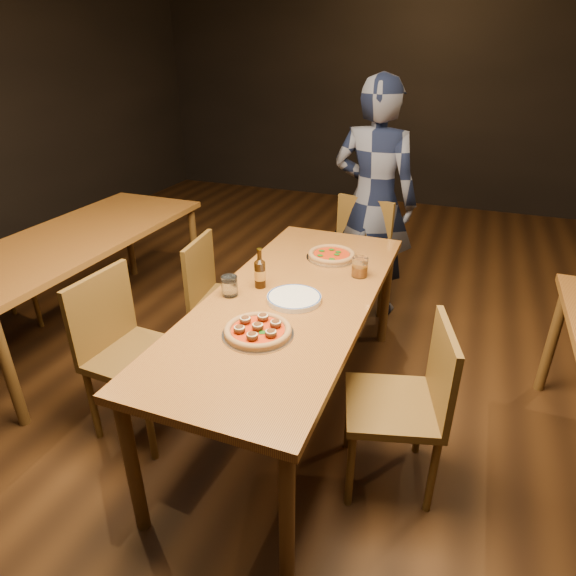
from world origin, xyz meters
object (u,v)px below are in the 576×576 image
(table_left, at_px, (75,245))
(plate_stack, at_px, (294,298))
(chair_main_nw, at_px, (138,355))
(chair_end, at_px, (349,263))
(beer_bottle, at_px, (260,274))
(table_main, at_px, (291,308))
(water_glass, at_px, (230,286))
(chair_main_sw, at_px, (229,301))
(chair_main_e, at_px, (392,404))
(pizza_meatball, at_px, (258,330))
(pizza_margherita, at_px, (332,255))
(diner, at_px, (374,201))
(amber_glass, at_px, (360,267))

(table_left, distance_m, plate_stack, 1.76)
(table_left, height_order, chair_main_nw, chair_main_nw)
(chair_main_nw, xyz_separation_m, chair_end, (0.72, 1.53, 0.01))
(chair_main_nw, distance_m, beer_bottle, 0.76)
(table_main, height_order, chair_end, chair_end)
(table_left, distance_m, water_glass, 1.46)
(chair_main_sw, relative_size, beer_bottle, 4.10)
(table_left, relative_size, chair_main_e, 2.24)
(pizza_meatball, relative_size, plate_stack, 1.17)
(table_main, relative_size, chair_main_e, 2.24)
(pizza_margherita, xyz_separation_m, beer_bottle, (-0.24, -0.51, 0.06))
(table_main, bearing_deg, table_left, 169.99)
(chair_main_sw, distance_m, pizza_meatball, 0.99)
(table_main, bearing_deg, chair_main_nw, -150.60)
(table_main, relative_size, diner, 1.14)
(chair_end, bearing_deg, chair_main_nw, -101.56)
(pizza_margherita, relative_size, water_glass, 2.92)
(chair_main_nw, height_order, beer_bottle, beer_bottle)
(plate_stack, relative_size, diner, 0.16)
(chair_end, bearing_deg, diner, 85.27)
(table_left, distance_m, chair_end, 1.92)
(table_main, height_order, chair_main_sw, chair_main_sw)
(table_main, distance_m, chair_end, 1.15)
(chair_main_e, height_order, chair_end, chair_end)
(chair_main_sw, bearing_deg, table_main, -128.94)
(table_main, distance_m, amber_glass, 0.47)
(table_main, distance_m, chair_main_sw, 0.70)
(water_glass, bearing_deg, chair_main_nw, -143.86)
(chair_main_sw, relative_size, chair_main_e, 0.98)
(chair_main_e, relative_size, amber_glass, 8.07)
(amber_glass, bearing_deg, chair_main_nw, -141.93)
(diner, bearing_deg, chair_main_sw, 65.39)
(plate_stack, xyz_separation_m, water_glass, (-0.33, -0.06, 0.04))
(chair_main_sw, bearing_deg, water_glass, -157.07)
(pizza_margherita, height_order, water_glass, water_glass)
(plate_stack, bearing_deg, chair_main_nw, -154.18)
(pizza_margherita, relative_size, plate_stack, 1.11)
(chair_main_e, xyz_separation_m, water_glass, (-0.90, 0.18, 0.36))
(chair_main_e, distance_m, chair_end, 1.52)
(table_main, relative_size, beer_bottle, 9.36)
(table_left, relative_size, pizza_margherita, 6.56)
(chair_main_sw, distance_m, plate_stack, 0.78)
(chair_main_e, height_order, water_glass, chair_main_e)
(table_left, relative_size, chair_end, 2.09)
(chair_main_nw, distance_m, plate_stack, 0.86)
(table_main, height_order, pizza_margherita, pizza_margherita)
(chair_main_nw, bearing_deg, pizza_margherita, -35.20)
(table_left, bearing_deg, water_glass, -16.03)
(table_main, xyz_separation_m, table_left, (-1.70, 0.30, 0.00))
(table_main, xyz_separation_m, amber_glass, (0.27, 0.36, 0.13))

